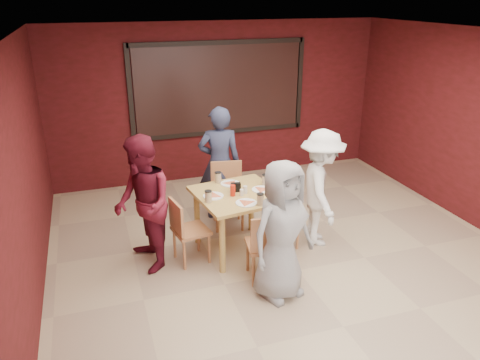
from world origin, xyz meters
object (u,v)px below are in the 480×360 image
object	(u,v)px
chair_front	(267,244)
diner_right	(321,188)
chair_right	(289,216)
diner_front	(282,231)
chair_back	(227,190)
diner_left	(143,205)
chair_left	(185,228)
diner_back	(220,163)
dining_table	(238,201)

from	to	relation	value
chair_front	diner_right	size ratio (longest dim) A/B	0.56
chair_right	diner_front	xyz separation A→B (m)	(-0.54, -1.01, 0.38)
chair_back	diner_left	bearing A→B (deg)	-148.39
diner_front	chair_back	bearing A→B (deg)	72.79
chair_left	diner_back	distance (m)	1.44
chair_left	diner_back	bearing A→B (deg)	55.66
chair_left	diner_back	xyz separation A→B (m)	(0.78, 1.14, 0.38)
diner_left	chair_right	bearing A→B (deg)	80.07
diner_left	diner_right	size ratio (longest dim) A/B	1.06
diner_right	dining_table	bearing A→B (deg)	97.64
chair_back	diner_right	distance (m)	1.41
diner_left	diner_right	world-z (taller)	diner_left
chair_front	diner_front	world-z (taller)	diner_front
diner_back	diner_left	world-z (taller)	diner_back
chair_back	diner_right	size ratio (longest dim) A/B	0.59
chair_back	diner_front	bearing A→B (deg)	-88.46
diner_front	diner_left	size ratio (longest dim) A/B	0.95
diner_back	chair_left	bearing A→B (deg)	68.35
chair_right	diner_right	world-z (taller)	diner_right
diner_front	dining_table	bearing A→B (deg)	78.62
diner_right	diner_front	bearing A→B (deg)	149.61
chair_back	dining_table	bearing A→B (deg)	-96.80
dining_table	chair_front	world-z (taller)	dining_table
diner_right	chair_front	bearing A→B (deg)	138.05
chair_back	diner_back	distance (m)	0.43
chair_back	chair_left	xyz separation A→B (m)	(-0.82, -0.87, -0.04)
dining_table	diner_back	distance (m)	1.06
chair_right	diner_right	size ratio (longest dim) A/B	0.48
chair_right	dining_table	bearing A→B (deg)	171.72
chair_front	chair_right	xyz separation A→B (m)	(0.60, 0.72, -0.07)
diner_front	diner_back	bearing A→B (deg)	73.56
diner_front	diner_back	xyz separation A→B (m)	(-0.09, 2.16, 0.05)
diner_back	diner_right	bearing A→B (deg)	144.26
chair_front	chair_left	size ratio (longest dim) A/B	1.03
chair_back	chair_left	distance (m)	1.19
diner_back	diner_left	xyz separation A→B (m)	(-1.28, -1.08, -0.01)
dining_table	chair_back	bearing A→B (deg)	83.20
chair_left	chair_front	bearing A→B (deg)	-41.75
diner_front	diner_back	world-z (taller)	diner_back
chair_right	chair_left	bearing A→B (deg)	179.65
dining_table	diner_back	size ratio (longest dim) A/B	0.68
dining_table	diner_front	xyz separation A→B (m)	(0.14, -1.11, 0.09)
chair_left	diner_right	bearing A→B (deg)	-1.76
chair_left	diner_back	size ratio (longest dim) A/B	0.50
chair_right	diner_left	distance (m)	1.95
chair_left	chair_right	bearing A→B (deg)	-0.35
chair_left	diner_left	world-z (taller)	diner_left
diner_left	diner_back	bearing A→B (deg)	122.51
chair_front	diner_right	distance (m)	1.27
diner_back	diner_right	size ratio (longest dim) A/B	1.08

